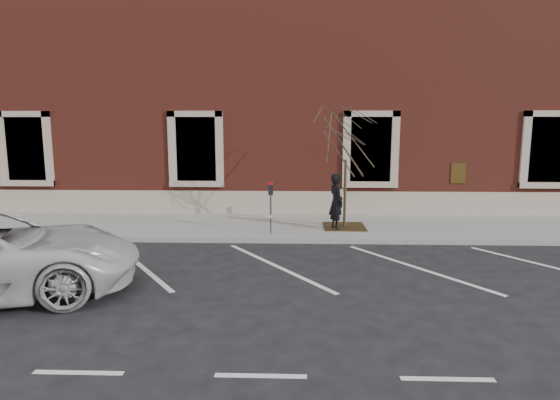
{
  "coord_description": "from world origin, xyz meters",
  "views": [
    {
      "loc": [
        0.44,
        -12.61,
        3.22
      ],
      "look_at": [
        0.0,
        0.6,
        1.1
      ],
      "focal_mm": 30.0,
      "sensor_mm": 36.0,
      "label": 1
    }
  ],
  "objects": [
    {
      "name": "ground",
      "position": [
        0.0,
        0.0,
        0.0
      ],
      "size": [
        120.0,
        120.0,
        0.0
      ],
      "primitive_type": "plane",
      "color": "#28282B",
      "rests_on": "ground"
    },
    {
      "name": "parking_stripes",
      "position": [
        0.0,
        -2.2,
        0.0
      ],
      "size": [
        28.0,
        4.4,
        0.01
      ],
      "primitive_type": null,
      "color": "silver",
      "rests_on": "ground"
    },
    {
      "name": "sidewalk_near",
      "position": [
        0.0,
        1.75,
        0.07
      ],
      "size": [
        40.0,
        3.5,
        0.15
      ],
      "primitive_type": "cube",
      "color": "gray",
      "rests_on": "ground"
    },
    {
      "name": "building_civic",
      "position": [
        0.0,
        7.74,
        4.0
      ],
      "size": [
        40.0,
        8.62,
        8.0
      ],
      "color": "maroon",
      "rests_on": "ground"
    },
    {
      "name": "sapling",
      "position": [
        1.94,
        1.39,
        2.77
      ],
      "size": [
        2.24,
        2.24,
        3.74
      ],
      "color": "#443329",
      "rests_on": "sidewalk_near"
    },
    {
      "name": "parking_meter",
      "position": [
        -0.26,
        0.45,
        1.18
      ],
      "size": [
        0.13,
        0.1,
        1.48
      ],
      "rotation": [
        0.0,
        0.0,
        0.28
      ],
      "color": "#595B60",
      "rests_on": "sidewalk_near"
    },
    {
      "name": "man",
      "position": [
        1.65,
        1.05,
        0.98
      ],
      "size": [
        0.59,
        0.71,
        1.67
      ],
      "primitive_type": "imported",
      "rotation": [
        0.0,
        0.0,
        1.93
      ],
      "color": "black",
      "rests_on": "sidewalk_near"
    },
    {
      "name": "curb_near",
      "position": [
        0.0,
        -0.05,
        0.07
      ],
      "size": [
        40.0,
        0.12,
        0.15
      ],
      "primitive_type": "cube",
      "color": "#9E9E99",
      "rests_on": "ground"
    },
    {
      "name": "tree_grate",
      "position": [
        1.94,
        1.39,
        0.17
      ],
      "size": [
        1.24,
        1.24,
        0.03
      ],
      "primitive_type": "cube",
      "color": "#392712",
      "rests_on": "sidewalk_near"
    }
  ]
}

